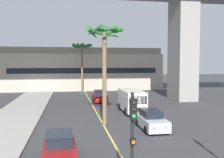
{
  "coord_description": "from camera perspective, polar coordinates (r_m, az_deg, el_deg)",
  "views": [
    {
      "loc": [
        -2.86,
        -2.99,
        5.27
      ],
      "look_at": [
        0.0,
        14.0,
        4.2
      ],
      "focal_mm": 41.16,
      "sensor_mm": 36.0,
      "label": 1
    }
  ],
  "objects": [
    {
      "name": "lane_stripe_center",
      "position": [
        27.65,
        -3.47,
        -7.42
      ],
      "size": [
        0.14,
        56.0,
        0.01
      ],
      "primitive_type": "cube",
      "color": "#DBCC4C",
      "rests_on": "ground"
    },
    {
      "name": "pier_building_backdrop",
      "position": [
        51.97,
        -6.4,
        2.19
      ],
      "size": [
        30.66,
        8.04,
        8.21
      ],
      "color": "#BCB29E",
      "rests_on": "ground"
    },
    {
      "name": "car_queue_front",
      "position": [
        34.97,
        -2.76,
        -3.91
      ],
      "size": [
        1.87,
        4.12,
        1.56
      ],
      "color": "maroon",
      "rests_on": "ground"
    },
    {
      "name": "car_queue_second",
      "position": [
        20.9,
        8.73,
        -9.06
      ],
      "size": [
        1.85,
        4.11,
        1.56
      ],
      "color": "#B7BABF",
      "rests_on": "ground"
    },
    {
      "name": "car_queue_third",
      "position": [
        14.36,
        -11.55,
        -14.99
      ],
      "size": [
        1.94,
        4.16,
        1.56
      ],
      "color": "maroon",
      "rests_on": "ground"
    },
    {
      "name": "delivery_van",
      "position": [
        27.61,
        4.39,
        -4.74
      ],
      "size": [
        2.17,
        5.25,
        2.36
      ],
      "color": "silver",
      "rests_on": "ground"
    },
    {
      "name": "traffic_light_median_near",
      "position": [
        9.66,
        4.61,
        -11.81
      ],
      "size": [
        0.24,
        0.37,
        4.2
      ],
      "color": "black",
      "rests_on": "ground"
    },
    {
      "name": "traffic_light_median_far",
      "position": [
        25.18,
        -1.86,
        -2.26
      ],
      "size": [
        0.24,
        0.37,
        4.2
      ],
      "color": "black",
      "rests_on": "ground"
    },
    {
      "name": "palm_tree_near_median",
      "position": [
        21.75,
        -1.69,
        7.73
      ],
      "size": [
        3.18,
        3.23,
        8.42
      ],
      "color": "brown",
      "rests_on": "ground"
    },
    {
      "name": "palm_tree_mid_median",
      "position": [
        45.06,
        -6.72,
        6.25
      ],
      "size": [
        3.59,
        3.64,
        8.71
      ],
      "color": "brown",
      "rests_on": "ground"
    }
  ]
}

